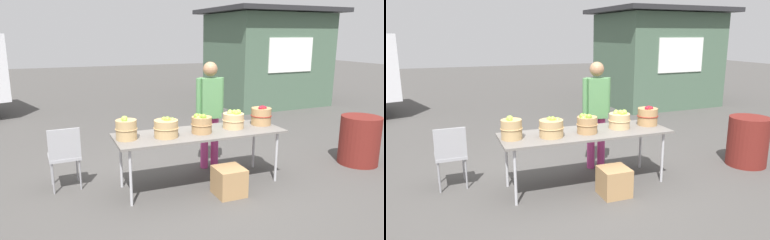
% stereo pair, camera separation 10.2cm
% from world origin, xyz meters
% --- Properties ---
extents(ground_plane, '(40.00, 40.00, 0.00)m').
position_xyz_m(ground_plane, '(0.00, 0.00, 0.00)').
color(ground_plane, '#474442').
extents(market_table, '(2.30, 0.76, 0.75)m').
position_xyz_m(market_table, '(0.00, 0.00, 0.71)').
color(market_table, slate).
rests_on(market_table, ground).
extents(apple_basket_green_0, '(0.28, 0.28, 0.30)m').
position_xyz_m(apple_basket_green_0, '(-1.00, 0.02, 0.89)').
color(apple_basket_green_0, tan).
rests_on(apple_basket_green_0, market_table).
extents(apple_basket_green_1, '(0.33, 0.33, 0.27)m').
position_xyz_m(apple_basket_green_1, '(-0.50, -0.06, 0.87)').
color(apple_basket_green_1, tan).
rests_on(apple_basket_green_1, market_table).
extents(apple_basket_green_2, '(0.29, 0.29, 0.27)m').
position_xyz_m(apple_basket_green_2, '(-0.00, -0.05, 0.87)').
color(apple_basket_green_2, '#A87F51').
rests_on(apple_basket_green_2, market_table).
extents(apple_basket_green_3, '(0.31, 0.31, 0.27)m').
position_xyz_m(apple_basket_green_3, '(0.52, 0.03, 0.87)').
color(apple_basket_green_3, tan).
rests_on(apple_basket_green_3, market_table).
extents(apple_basket_red_0, '(0.31, 0.31, 0.29)m').
position_xyz_m(apple_basket_red_0, '(0.98, 0.06, 0.88)').
color(apple_basket_red_0, '#A87F51').
rests_on(apple_basket_red_0, market_table).
extents(vendor_adult, '(0.43, 0.25, 1.64)m').
position_xyz_m(vendor_adult, '(0.40, 0.56, 0.97)').
color(vendor_adult, '#CC3F8C').
rests_on(vendor_adult, ground).
extents(food_kiosk, '(3.61, 3.04, 2.74)m').
position_xyz_m(food_kiosk, '(4.22, 4.91, 1.38)').
color(food_kiosk, '#47604C').
rests_on(food_kiosk, ground).
extents(folding_chair, '(0.42, 0.42, 0.86)m').
position_xyz_m(folding_chair, '(-1.73, 0.51, 0.51)').
color(folding_chair, '#99999E').
rests_on(folding_chair, ground).
extents(trash_barrel, '(0.61, 0.61, 0.78)m').
position_xyz_m(trash_barrel, '(2.69, -0.18, 0.39)').
color(trash_barrel, maroon).
rests_on(trash_barrel, ground).
extents(produce_crate, '(0.37, 0.37, 0.37)m').
position_xyz_m(produce_crate, '(0.21, -0.46, 0.18)').
color(produce_crate, '#A87F51').
rests_on(produce_crate, ground).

